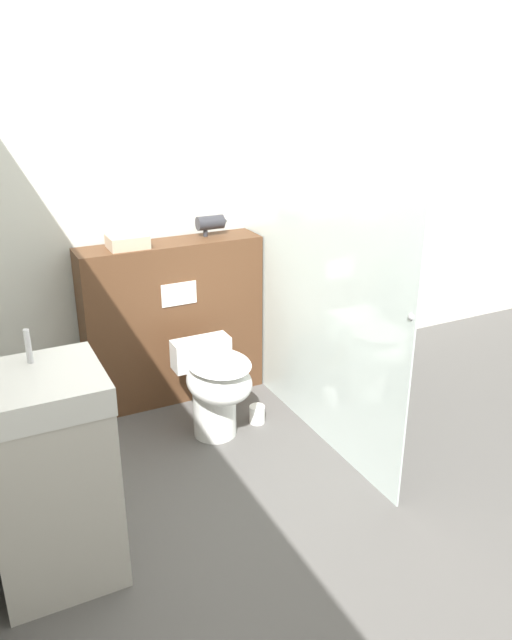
# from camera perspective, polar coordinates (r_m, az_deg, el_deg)

# --- Properties ---
(ground_plane) EXTENTS (12.00, 12.00, 0.00)m
(ground_plane) POSITION_cam_1_polar(r_m,az_deg,el_deg) (3.01, 6.41, -19.79)
(ground_plane) COLOR #565451
(wall_back) EXTENTS (8.00, 0.06, 2.50)m
(wall_back) POSITION_cam_1_polar(r_m,az_deg,el_deg) (4.00, -7.41, 10.95)
(wall_back) COLOR silver
(wall_back) RESTS_ON ground_plane
(partition_panel) EXTENTS (1.13, 0.27, 1.03)m
(partition_panel) POSITION_cam_1_polar(r_m,az_deg,el_deg) (3.98, -7.55, -0.14)
(partition_panel) COLOR #51331E
(partition_panel) RESTS_ON ground_plane
(shower_glass) EXTENTS (0.04, 1.75, 2.07)m
(shower_glass) POSITION_cam_1_polar(r_m,az_deg,el_deg) (3.44, 5.17, 5.59)
(shower_glass) COLOR silver
(shower_glass) RESTS_ON ground_plane
(toilet) EXTENTS (0.36, 0.55, 0.53)m
(toilet) POSITION_cam_1_polar(r_m,az_deg,el_deg) (3.58, -3.75, -5.99)
(toilet) COLOR white
(toilet) RESTS_ON ground_plane
(sink_vanity) EXTENTS (0.49, 0.47, 1.07)m
(sink_vanity) POSITION_cam_1_polar(r_m,az_deg,el_deg) (2.72, -18.28, -13.55)
(sink_vanity) COLOR beige
(sink_vanity) RESTS_ON ground_plane
(hair_drier) EXTENTS (0.20, 0.09, 0.13)m
(hair_drier) POSITION_cam_1_polar(r_m,az_deg,el_deg) (3.93, -4.08, 8.87)
(hair_drier) COLOR #2D2D33
(hair_drier) RESTS_ON partition_panel
(folded_towel) EXTENTS (0.23, 0.19, 0.07)m
(folded_towel) POSITION_cam_1_polar(r_m,az_deg,el_deg) (3.73, -11.67, 7.05)
(folded_towel) COLOR tan
(folded_towel) RESTS_ON partition_panel
(spare_toilet_roll) EXTENTS (0.09, 0.09, 0.11)m
(spare_toilet_roll) POSITION_cam_1_polar(r_m,az_deg,el_deg) (3.83, 0.10, -8.61)
(spare_toilet_roll) COLOR white
(spare_toilet_roll) RESTS_ON ground_plane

